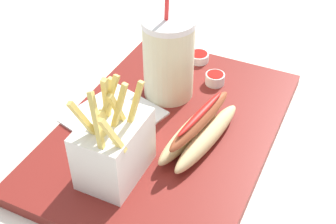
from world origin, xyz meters
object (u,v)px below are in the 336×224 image
soda_cup (169,58)px  fries_basket (114,147)px  hot_dog_1 (200,130)px  ketchup_cup_1 (199,57)px  ketchup_cup_2 (215,78)px  napkin_stack (114,117)px

soda_cup → fries_basket: size_ratio=1.25×
fries_basket → hot_dog_1: fries_basket is taller
soda_cup → fries_basket: bearing=3.5°
fries_basket → ketchup_cup_1: (-0.33, -0.00, -0.04)m
fries_basket → ketchup_cup_2: (-0.27, 0.05, -0.04)m
soda_cup → ketchup_cup_1: soda_cup is taller
soda_cup → ketchup_cup_2: 0.11m
soda_cup → napkin_stack: bearing=-27.8°
hot_dog_1 → ketchup_cup_1: bearing=-157.7°
napkin_stack → soda_cup: bearing=152.2°
soda_cup → ketchup_cup_2: size_ratio=6.06×
fries_basket → napkin_stack: (-0.10, -0.07, -0.05)m
fries_basket → hot_dog_1: (-0.11, 0.09, -0.03)m
ketchup_cup_1 → ketchup_cup_2: 0.08m
ketchup_cup_2 → hot_dog_1: bearing=11.8°
fries_basket → ketchup_cup_2: size_ratio=4.83×
hot_dog_1 → ketchup_cup_1: size_ratio=4.75×
ketchup_cup_1 → ketchup_cup_2: ketchup_cup_2 is taller
hot_dog_1 → napkin_stack: hot_dog_1 is taller
soda_cup → hot_dog_1: soda_cup is taller
soda_cup → napkin_stack: size_ratio=1.56×
fries_basket → ketchup_cup_2: 0.28m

